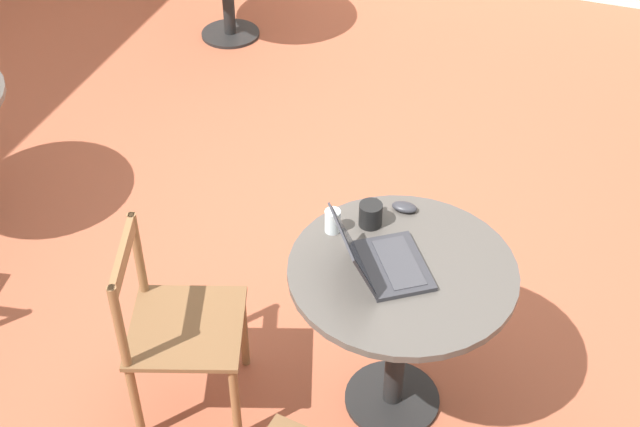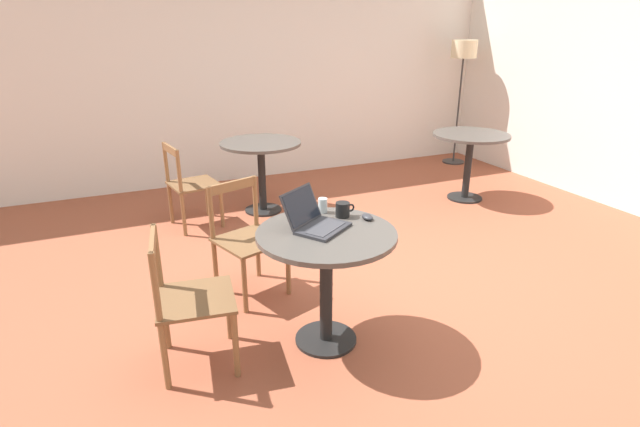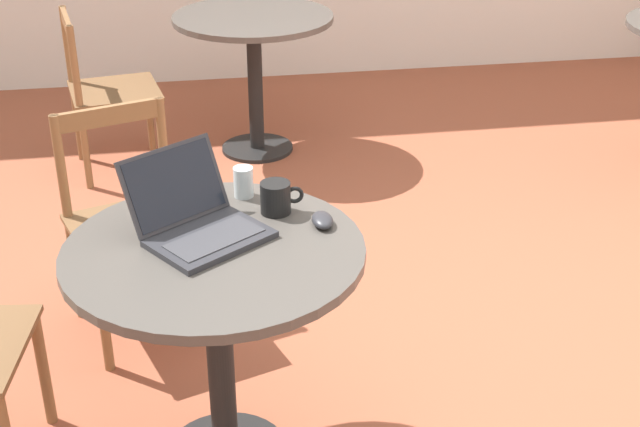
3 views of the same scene
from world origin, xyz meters
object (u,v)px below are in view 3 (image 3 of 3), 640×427
at_px(chair_far_left, 106,92).
at_px(drinking_glass, 243,182).
at_px(cafe_table_far, 254,43).
at_px(laptop, 198,221).
at_px(cafe_table_near, 216,294).
at_px(mouse, 322,220).
at_px(mug, 276,198).
at_px(chair_near_back, 131,224).

height_order(chair_far_left, drinking_glass, drinking_glass).
xyz_separation_m(cafe_table_far, chair_far_left, (-0.77, -0.13, -0.18)).
relative_size(chair_far_left, laptop, 1.92).
xyz_separation_m(cafe_table_far, drinking_glass, (-0.24, -2.11, 0.20)).
bearing_deg(cafe_table_near, chair_far_left, 100.57).
bearing_deg(laptop, cafe_table_near, -65.40).
height_order(mouse, drinking_glass, drinking_glass).
bearing_deg(drinking_glass, cafe_table_far, 83.65).
bearing_deg(mug, mouse, -40.21).
distance_m(cafe_table_far, mug, 2.25).
distance_m(chair_near_back, mouse, 1.00).
distance_m(chair_near_back, drinking_glass, 0.74).
xyz_separation_m(chair_far_left, drinking_glass, (0.54, -1.98, 0.37)).
distance_m(mouse, drinking_glass, 0.30).
relative_size(chair_near_back, mouse, 8.34).
relative_size(mug, drinking_glass, 1.36).
relative_size(cafe_table_far, chair_far_left, 1.00).
bearing_deg(mouse, cafe_table_near, -165.64).
height_order(chair_near_back, laptop, laptop).
distance_m(cafe_table_near, drinking_glass, 0.38).
height_order(chair_near_back, drinking_glass, drinking_glass).
distance_m(chair_near_back, laptop, 0.86).
distance_m(laptop, drinking_glass, 0.27).
relative_size(cafe_table_near, drinking_glass, 8.86).
xyz_separation_m(chair_near_back, mouse, (0.59, -0.73, 0.34)).
height_order(chair_far_left, mug, mug).
xyz_separation_m(chair_far_left, mouse, (0.74, -2.20, 0.34)).
height_order(cafe_table_near, chair_near_back, chair_near_back).
height_order(chair_near_back, mouse, chair_near_back).
relative_size(chair_far_left, mouse, 8.34).
height_order(chair_far_left, laptop, laptop).
xyz_separation_m(laptop, drinking_glass, (0.15, 0.23, 0.00)).
bearing_deg(cafe_table_near, laptop, 114.60).
bearing_deg(mouse, chair_far_left, 108.61).
relative_size(mouse, drinking_glass, 1.06).
bearing_deg(chair_near_back, mug, -53.43).
xyz_separation_m(mouse, drinking_glass, (-0.20, 0.22, 0.03)).
distance_m(cafe_table_near, laptop, 0.21).
bearing_deg(mug, drinking_glass, 124.70).
xyz_separation_m(mouse, mug, (-0.12, 0.10, 0.03)).
distance_m(mug, drinking_glass, 0.15).
xyz_separation_m(cafe_table_near, chair_near_back, (-0.27, 0.81, -0.18)).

